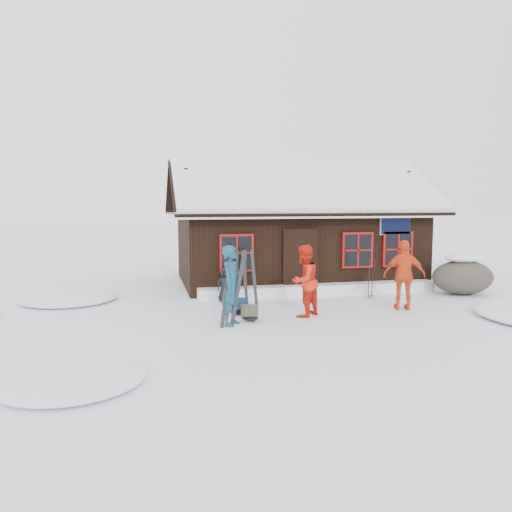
% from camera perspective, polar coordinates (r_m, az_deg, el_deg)
% --- Properties ---
extents(ground, '(120.00, 120.00, 0.00)m').
position_cam_1_polar(ground, '(13.12, 4.51, -6.50)').
color(ground, white).
rests_on(ground, ground).
extents(mountain_hut, '(8.90, 6.09, 4.42)m').
position_cam_1_polar(mountain_hut, '(18.04, 4.44, 2.07)').
color(mountain_hut, black).
rests_on(mountain_hut, ground).
extents(snow_drift, '(7.60, 0.60, 0.35)m').
position_cam_1_polar(snow_drift, '(15.65, 7.34, -3.78)').
color(snow_drift, white).
rests_on(snow_drift, ground).
extents(snow_mounds, '(20.60, 13.20, 0.48)m').
position_cam_1_polar(snow_mounds, '(15.38, 8.36, -4.64)').
color(snow_mounds, white).
rests_on(snow_mounds, ground).
extents(skier_teal, '(0.75, 0.82, 1.88)m').
position_cam_1_polar(skier_teal, '(11.66, -2.78, -3.38)').
color(skier_teal, navy).
rests_on(skier_teal, ground).
extents(skier_orange_left, '(1.12, 1.08, 1.82)m').
position_cam_1_polar(skier_orange_left, '(12.59, 5.50, -2.84)').
color(skier_orange_left, red).
rests_on(skier_orange_left, ground).
extents(skier_orange_right, '(1.18, 0.78, 1.87)m').
position_cam_1_polar(skier_orange_right, '(13.89, 16.59, -2.10)').
color(skier_orange_right, '#D94716').
rests_on(skier_orange_right, ground).
extents(skier_crouched, '(0.55, 0.43, 0.99)m').
position_cam_1_polar(skier_crouched, '(14.49, -3.61, -3.27)').
color(skier_crouched, black).
rests_on(skier_crouched, ground).
extents(boulder, '(1.94, 1.46, 1.15)m').
position_cam_1_polar(boulder, '(16.83, 22.56, -2.12)').
color(boulder, '#4C453D').
rests_on(boulder, ground).
extents(ski_pair_left, '(0.62, 0.19, 1.63)m').
position_cam_1_polar(ski_pair_left, '(11.56, -2.80, -4.34)').
color(ski_pair_left, black).
rests_on(ski_pair_left, ground).
extents(ski_pair_mid, '(0.49, 0.12, 1.60)m').
position_cam_1_polar(ski_pair_mid, '(13.97, -0.75, -2.56)').
color(ski_pair_mid, black).
rests_on(ski_pair_mid, ground).
extents(ski_pair_right, '(0.37, 0.07, 1.51)m').
position_cam_1_polar(ski_pair_right, '(14.84, -1.74, -2.21)').
color(ski_pair_right, black).
rests_on(ski_pair_right, ground).
extents(ski_poles, '(0.22, 0.11, 1.23)m').
position_cam_1_polar(ski_poles, '(15.26, 13.00, -2.63)').
color(ski_poles, black).
rests_on(ski_poles, ground).
extents(backpack_blue, '(0.43, 0.57, 0.30)m').
position_cam_1_polar(backpack_blue, '(12.98, -2.02, -5.93)').
color(backpack_blue, '#0F2144').
rests_on(backpack_blue, ground).
extents(backpack_olive, '(0.52, 0.62, 0.29)m').
position_cam_1_polar(backpack_olive, '(12.26, -0.72, -6.69)').
color(backpack_olive, '#3C3D2C').
rests_on(backpack_olive, ground).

